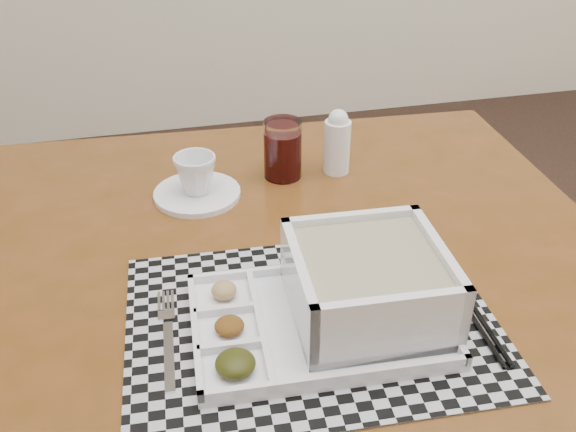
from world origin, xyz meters
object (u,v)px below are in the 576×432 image
object	(u,v)px
dining_table	(293,309)
cup	(196,174)
creamer_bottle	(337,142)
juice_glass	(283,151)
serving_tray	(355,294)

from	to	relation	value
dining_table	cup	bearing A→B (deg)	114.88
dining_table	creamer_bottle	distance (m)	0.34
juice_glass	serving_tray	bearing A→B (deg)	-89.98
dining_table	serving_tray	distance (m)	0.18
cup	creamer_bottle	xyz separation A→B (m)	(0.26, 0.03, 0.01)
juice_glass	creamer_bottle	world-z (taller)	creamer_bottle
serving_tray	creamer_bottle	size ratio (longest dim) A/B	2.74
dining_table	juice_glass	bearing A→B (deg)	79.93
serving_tray	creamer_bottle	distance (m)	0.41
serving_tray	cup	xyz separation A→B (m)	(-0.16, 0.37, 0.00)
dining_table	serving_tray	size ratio (longest dim) A/B	3.21
cup	juice_glass	distance (m)	0.17
cup	creamer_bottle	distance (m)	0.26
creamer_bottle	juice_glass	bearing A→B (deg)	177.32
juice_glass	cup	bearing A→B (deg)	-166.97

